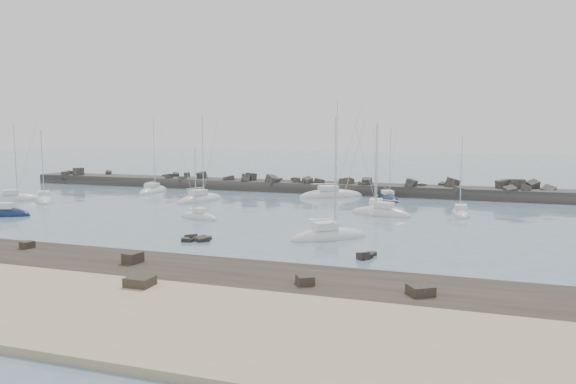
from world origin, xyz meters
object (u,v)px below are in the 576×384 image
object	(u,v)px
sailboat_0	(13,200)
sailboat_1	(153,191)
sailboat_9	(381,214)
sailboat_5	(199,217)
sailboat_13	(45,201)
sailboat_2	(4,214)
sailboat_6	(376,211)
sailboat_8	(388,199)
sailboat_3	(200,200)
sailboat_10	(460,214)
sailboat_4	(331,196)
sailboat_7	(328,237)

from	to	relation	value
sailboat_0	sailboat_1	distance (m)	23.45
sailboat_9	sailboat_0	bearing A→B (deg)	-175.20
sailboat_5	sailboat_13	distance (m)	32.28
sailboat_2	sailboat_6	size ratio (longest dim) A/B	0.91
sailboat_6	sailboat_8	size ratio (longest dim) A/B	1.03
sailboat_2	sailboat_3	xyz separation A→B (m)	(18.37, 22.12, -0.01)
sailboat_5	sailboat_6	distance (m)	25.11
sailboat_3	sailboat_8	distance (m)	31.05
sailboat_0	sailboat_10	world-z (taller)	sailboat_0
sailboat_6	sailboat_8	distance (m)	13.46
sailboat_13	sailboat_6	bearing A→B (deg)	7.41
sailboat_6	sailboat_5	bearing A→B (deg)	-147.38
sailboat_4	sailboat_2	bearing A→B (deg)	-137.37
sailboat_0	sailboat_1	xyz separation A→B (m)	(15.04, 18.00, -0.02)
sailboat_3	sailboat_7	bearing A→B (deg)	-39.58
sailboat_6	sailboat_13	bearing A→B (deg)	-172.59
sailboat_1	sailboat_13	distance (m)	19.51
sailboat_4	sailboat_9	size ratio (longest dim) A/B	1.29
sailboat_13	sailboat_2	bearing A→B (deg)	-68.62
sailboat_5	sailboat_6	size ratio (longest dim) A/B	0.76
sailboat_5	sailboat_6	bearing A→B (deg)	32.62
sailboat_5	sailboat_9	size ratio (longest dim) A/B	0.73
sailboat_4	sailboat_5	distance (m)	29.79
sailboat_1	sailboat_3	world-z (taller)	sailboat_3
sailboat_4	sailboat_13	world-z (taller)	sailboat_4
sailboat_2	sailboat_8	xyz separation A→B (m)	(47.22, 33.60, -0.03)
sailboat_1	sailboat_9	xyz separation A→B (m)	(44.49, -13.01, 0.01)
sailboat_5	sailboat_8	bearing A→B (deg)	52.32
sailboat_2	sailboat_6	bearing A→B (deg)	22.97
sailboat_5	sailboat_9	xyz separation A→B (m)	(22.42, 10.71, 0.02)
sailboat_1	sailboat_9	distance (m)	46.35
sailboat_7	sailboat_8	xyz separation A→B (m)	(1.11, 34.41, -0.03)
sailboat_0	sailboat_8	bearing A→B (deg)	20.17
sailboat_3	sailboat_4	world-z (taller)	sailboat_4
sailboat_5	sailboat_7	size ratio (longest dim) A/B	0.71
sailboat_8	sailboat_4	bearing A→B (deg)	175.86
sailboat_3	sailboat_9	distance (m)	30.81
sailboat_2	sailboat_7	bearing A→B (deg)	-1.01
sailboat_3	sailboat_10	distance (m)	40.79
sailboat_3	sailboat_13	world-z (taller)	sailboat_3
sailboat_2	sailboat_5	xyz separation A→B (m)	(26.38, 6.61, -0.03)
sailboat_0	sailboat_1	world-z (taller)	sailboat_1
sailboat_0	sailboat_2	size ratio (longest dim) A/B	1.11
sailboat_4	sailboat_9	bearing A→B (deg)	-55.91
sailboat_5	sailboat_6	xyz separation A→B (m)	(21.15, 13.53, 0.02)
sailboat_2	sailboat_10	size ratio (longest dim) A/B	1.05
sailboat_4	sailboat_1	bearing A→B (deg)	-173.08
sailboat_1	sailboat_7	world-z (taller)	sailboat_1
sailboat_0	sailboat_3	bearing A→B (deg)	18.62
sailboat_6	sailboat_7	distance (m)	21.00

